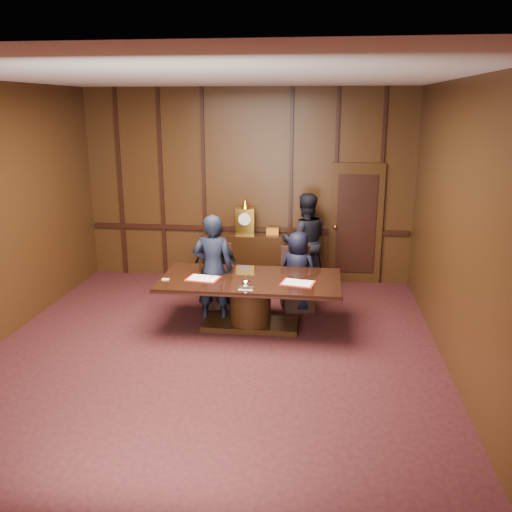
{
  "coord_description": "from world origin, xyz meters",
  "views": [
    {
      "loc": [
        1.37,
        -6.31,
        3.18
      ],
      "look_at": [
        0.44,
        1.27,
        1.05
      ],
      "focal_mm": 38.0,
      "sensor_mm": 36.0,
      "label": 1
    }
  ],
  "objects_px": {
    "sideboard": "(246,256)",
    "witness_right": "(305,241)",
    "witness_left": "(213,269)",
    "conference_table": "(250,294)",
    "signatory_left": "(217,266)",
    "signatory_right": "(298,271)"
  },
  "relations": [
    {
      "from": "conference_table",
      "to": "witness_left",
      "type": "distance_m",
      "value": 0.69
    },
    {
      "from": "sideboard",
      "to": "signatory_right",
      "type": "relative_size",
      "value": 1.24
    },
    {
      "from": "sideboard",
      "to": "witness_right",
      "type": "height_order",
      "value": "witness_right"
    },
    {
      "from": "conference_table",
      "to": "signatory_right",
      "type": "bearing_deg",
      "value": 50.91
    },
    {
      "from": "sideboard",
      "to": "signatory_left",
      "type": "height_order",
      "value": "sideboard"
    },
    {
      "from": "sideboard",
      "to": "signatory_right",
      "type": "xyz_separation_m",
      "value": [
        1.03,
        -1.36,
        0.16
      ]
    },
    {
      "from": "conference_table",
      "to": "signatory_left",
      "type": "height_order",
      "value": "signatory_left"
    },
    {
      "from": "conference_table",
      "to": "witness_right",
      "type": "xyz_separation_m",
      "value": [
        0.72,
        1.9,
        0.35
      ]
    },
    {
      "from": "conference_table",
      "to": "witness_right",
      "type": "distance_m",
      "value": 2.06
    },
    {
      "from": "sideboard",
      "to": "witness_left",
      "type": "height_order",
      "value": "witness_left"
    },
    {
      "from": "signatory_right",
      "to": "witness_right",
      "type": "distance_m",
      "value": 1.12
    },
    {
      "from": "signatory_left",
      "to": "signatory_right",
      "type": "xyz_separation_m",
      "value": [
        1.3,
        0.0,
        -0.04
      ]
    },
    {
      "from": "sideboard",
      "to": "signatory_left",
      "type": "xyz_separation_m",
      "value": [
        -0.27,
        -1.36,
        0.2
      ]
    },
    {
      "from": "sideboard",
      "to": "signatory_left",
      "type": "relative_size",
      "value": 1.16
    },
    {
      "from": "sideboard",
      "to": "witness_left",
      "type": "distance_m",
      "value": 2.03
    },
    {
      "from": "signatory_right",
      "to": "witness_left",
      "type": "relative_size",
      "value": 0.78
    },
    {
      "from": "sideboard",
      "to": "witness_right",
      "type": "distance_m",
      "value": 1.19
    },
    {
      "from": "sideboard",
      "to": "witness_left",
      "type": "bearing_deg",
      "value": -95.95
    },
    {
      "from": "witness_right",
      "to": "sideboard",
      "type": "bearing_deg",
      "value": -26.02
    },
    {
      "from": "witness_left",
      "to": "witness_right",
      "type": "height_order",
      "value": "witness_right"
    },
    {
      "from": "sideboard",
      "to": "conference_table",
      "type": "height_order",
      "value": "sideboard"
    },
    {
      "from": "witness_left",
      "to": "witness_right",
      "type": "bearing_deg",
      "value": -129.72
    }
  ]
}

